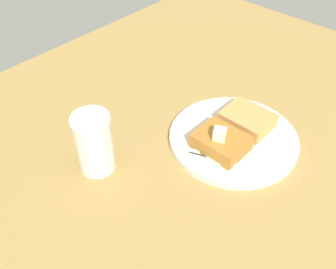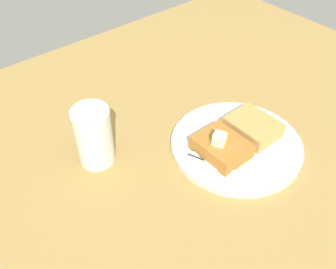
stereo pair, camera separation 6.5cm
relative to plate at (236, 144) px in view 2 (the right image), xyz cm
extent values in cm
cube|color=#A98648|center=(-8.49, -10.03, -1.67)|extent=(127.22, 127.22, 1.95)
cylinder|color=silver|center=(0.00, 0.00, -0.08)|extent=(23.92, 23.92, 1.22)
torus|color=navy|center=(0.00, 0.00, 0.13)|extent=(23.92, 23.92, 0.80)
cube|color=#AF712C|center=(-4.14, 0.01, 1.91)|extent=(7.24, 8.97, 2.77)
cube|color=tan|center=(4.14, -0.01, 1.91)|extent=(7.24, 8.97, 2.77)
cube|color=#F0EBC4|center=(-4.97, -0.03, 4.38)|extent=(2.70, 2.80, 2.16)
cube|color=silver|center=(-5.03, -6.96, 0.71)|extent=(4.46, 9.65, 0.36)
cube|color=silver|center=(-7.35, -1.00, 0.71)|extent=(3.06, 3.41, 0.36)
cube|color=silver|center=(-9.20, 1.50, 0.71)|extent=(1.46, 3.10, 0.36)
cube|color=silver|center=(-8.69, 1.70, 0.71)|extent=(1.46, 3.10, 0.36)
cube|color=silver|center=(-8.18, 1.90, 0.71)|extent=(1.46, 3.10, 0.36)
cube|color=silver|center=(-7.67, 2.10, 0.71)|extent=(1.46, 3.10, 0.36)
cylinder|color=#381405|center=(-21.09, 13.75, 3.21)|extent=(5.77, 5.77, 7.80)
cylinder|color=silver|center=(-21.09, 13.75, 4.83)|extent=(6.28, 6.28, 11.05)
torus|color=silver|center=(-21.09, 13.75, 9.90)|extent=(6.53, 6.53, 0.50)
camera|label=1|loc=(-45.85, -25.24, 47.54)|focal=40.00mm
camera|label=2|loc=(-41.18, -29.71, 47.54)|focal=40.00mm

